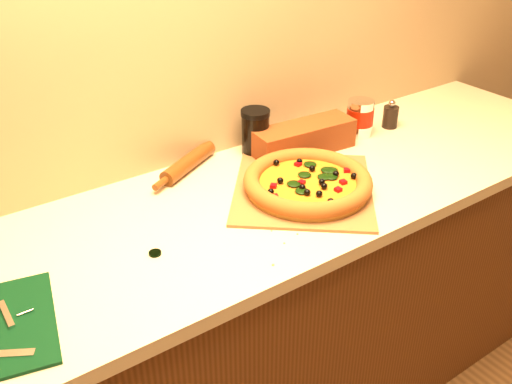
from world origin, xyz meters
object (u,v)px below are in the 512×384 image
Objects in this scene: pizza at (308,182)px; pepper_grinder at (390,116)px; cutting_board at (1,328)px; coffee_canister at (360,117)px; dark_jar at (255,132)px; rolling_pin at (189,162)px; pizza_peel at (303,185)px.

pepper_grinder reaches higher than pizza.
cutting_board is 1.46m from pepper_grinder.
coffee_canister is 0.39m from dark_jar.
pizza reaches higher than rolling_pin.
dark_jar reaches higher than pizza.
cutting_board is 0.98m from dark_jar.
cutting_board is 3.25× the size of pepper_grinder.
dark_jar reaches higher than pizza_peel.
cutting_board is at bearing -157.56° from dark_jar.
pizza_peel is 0.56m from pepper_grinder.
rolling_pin is at bearing 170.32° from pepper_grinder.
dark_jar is (0.91, 0.37, 0.07)m from cutting_board.
cutting_board is at bearing -149.16° from rolling_pin.
dark_jar is (0.24, -0.02, 0.05)m from rolling_pin.
coffee_canister is at bearing 27.27° from pizza.
dark_jar is at bearing 168.59° from pepper_grinder.
pepper_grinder is 0.77m from rolling_pin.
pizza_peel is 1.81× the size of cutting_board.
coffee_canister reaches higher than pepper_grinder.
pizza is 1.11× the size of cutting_board.
dark_jar reaches higher than coffee_canister.
pizza_peel is at bearing -52.05° from rolling_pin.
pepper_grinder is at bearing -9.68° from rolling_pin.
pizza is at bearing -68.97° from pizza_peel.
rolling_pin is at bearing 167.75° from pizza_peel.
pepper_grinder is at bearing 56.44° from pizza_peel.
pizza is 1.15× the size of rolling_pin.
coffee_canister is (0.40, 0.18, 0.06)m from pizza_peel.
coffee_canister is at bearing 173.50° from pepper_grinder.
pizza_peel is at bearing 19.61° from cutting_board.
pizza is at bearing 17.53° from cutting_board.
cutting_board is 2.64× the size of coffee_canister.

